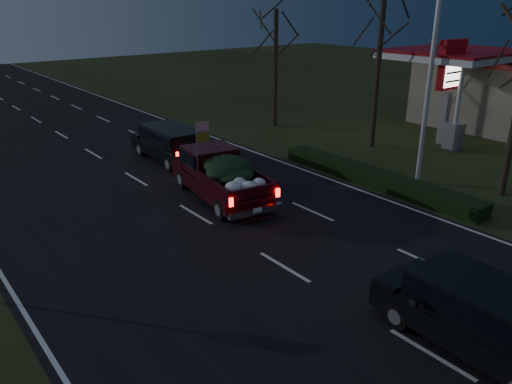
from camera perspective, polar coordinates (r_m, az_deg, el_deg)
ground at (r=15.08m, az=3.25°, el=-8.61°), size 120.00×120.00×0.00m
road_asphalt at (r=15.07m, az=3.25°, el=-8.58°), size 14.00×120.00×0.02m
hedge_row at (r=22.09m, az=13.37°, el=1.58°), size 1.00×10.00×0.60m
light_pole at (r=21.80m, az=19.56°, el=14.72°), size 0.50×0.90×9.16m
gas_price_pylon at (r=29.05m, az=21.29°, el=12.39°), size 2.00×0.41×5.57m
gas_station_building at (r=36.76m, az=26.20°, el=10.42°), size 10.00×7.00×4.00m
gas_canopy at (r=31.21m, az=21.80°, el=13.92°), size 7.10×6.10×4.88m
bare_tree_mid at (r=27.09m, az=14.20°, el=18.13°), size 3.60×3.60×8.50m
bare_tree_far at (r=31.29m, az=2.28°, el=16.97°), size 3.60×3.60×7.00m
pickup_truck at (r=19.84m, az=-4.13°, el=2.22°), size 2.87×5.67×2.85m
lead_suv at (r=24.88m, az=-9.64°, el=5.85°), size 2.13×4.87×1.39m
rear_suv at (r=12.43m, az=24.73°, el=-12.37°), size 2.21×4.72×1.34m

